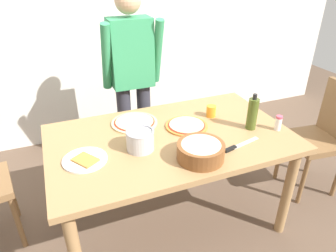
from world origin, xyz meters
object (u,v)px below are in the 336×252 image
at_px(pizza_raw_on_board, 135,122).
at_px(plate_with_slice, 85,160).
at_px(chair_wooden_right, 323,133).
at_px(chef_knife, 237,146).
at_px(cup_orange, 211,111).
at_px(dining_table, 171,147).
at_px(olive_oil_bottle, 252,114).
at_px(person_cook, 132,75).
at_px(salt_shaker, 278,123).
at_px(pizza_cooked_on_tray, 187,125).
at_px(steel_pot, 140,140).
at_px(popcorn_bowl, 201,150).

relative_size(pizza_raw_on_board, plate_with_slice, 1.26).
xyz_separation_m(chair_wooden_right, chef_knife, (-0.98, -0.20, 0.23)).
distance_m(pizza_raw_on_board, cup_orange, 0.57).
distance_m(dining_table, olive_oil_bottle, 0.60).
xyz_separation_m(person_cook, plate_with_slice, (-0.53, -0.83, -0.17)).
relative_size(pizza_raw_on_board, olive_oil_bottle, 1.28).
bearing_deg(dining_table, salt_shaker, -15.25).
xyz_separation_m(plate_with_slice, chef_knife, (0.91, -0.20, -0.00)).
bearing_deg(person_cook, pizza_cooked_on_tray, -74.40).
distance_m(dining_table, steel_pot, 0.29).
height_order(pizza_raw_on_board, pizza_cooked_on_tray, same).
relative_size(person_cook, chair_wooden_right, 1.71).
relative_size(popcorn_bowl, chef_knife, 0.97).
bearing_deg(person_cook, plate_with_slice, -122.62).
distance_m(chair_wooden_right, salt_shaker, 0.68).
bearing_deg(popcorn_bowl, plate_with_slice, 160.24).
xyz_separation_m(cup_orange, salt_shaker, (0.33, -0.35, 0.01)).
distance_m(pizza_cooked_on_tray, steel_pot, 0.42).
bearing_deg(chair_wooden_right, plate_with_slice, 179.90).
bearing_deg(olive_oil_bottle, steel_pot, 177.62).
bearing_deg(plate_with_slice, pizza_raw_on_board, 40.12).
height_order(person_cook, pizza_cooked_on_tray, person_cook).
height_order(person_cook, salt_shaker, person_cook).
distance_m(steel_pot, salt_shaker, 0.95).
xyz_separation_m(plate_with_slice, steel_pot, (0.34, 0.00, 0.06)).
distance_m(popcorn_bowl, chef_knife, 0.28).
xyz_separation_m(pizza_cooked_on_tray, plate_with_slice, (-0.72, -0.15, -0.00)).
distance_m(pizza_raw_on_board, chef_knife, 0.74).
xyz_separation_m(person_cook, chef_knife, (0.38, -1.04, -0.17)).
bearing_deg(chef_knife, chair_wooden_right, 11.46).
bearing_deg(steel_pot, olive_oil_bottle, -2.38).
bearing_deg(popcorn_bowl, chef_knife, 5.29).
distance_m(person_cook, olive_oil_bottle, 1.05).
bearing_deg(person_cook, salt_shaker, -51.68).
distance_m(dining_table, popcorn_bowl, 0.35).
distance_m(pizza_cooked_on_tray, chef_knife, 0.40).
distance_m(olive_oil_bottle, salt_shaker, 0.19).
height_order(popcorn_bowl, cup_orange, popcorn_bowl).
height_order(cup_orange, chef_knife, cup_orange).
bearing_deg(pizza_cooked_on_tray, olive_oil_bottle, -24.70).
bearing_deg(chef_knife, dining_table, 140.33).
xyz_separation_m(person_cook, olive_oil_bottle, (0.59, -0.86, -0.07)).
bearing_deg(cup_orange, pizza_raw_on_board, 169.61).
height_order(pizza_cooked_on_tray, plate_with_slice, plate_with_slice).
distance_m(pizza_raw_on_board, plate_with_slice, 0.52).
distance_m(dining_table, pizza_raw_on_board, 0.33).
bearing_deg(salt_shaker, popcorn_bowl, -170.31).
relative_size(pizza_cooked_on_tray, cup_orange, 3.47).
relative_size(chair_wooden_right, olive_oil_bottle, 3.71).
distance_m(pizza_raw_on_board, pizza_cooked_on_tray, 0.37).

